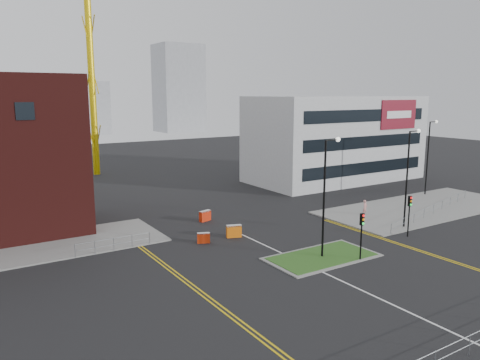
% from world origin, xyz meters
% --- Properties ---
extents(ground, '(200.00, 200.00, 0.00)m').
position_xyz_m(ground, '(0.00, 0.00, 0.00)').
color(ground, black).
rests_on(ground, ground).
extents(pavement_right, '(24.00, 10.00, 0.12)m').
position_xyz_m(pavement_right, '(22.00, 14.00, 0.06)').
color(pavement_right, slate).
rests_on(pavement_right, ground).
extents(island_kerb, '(8.60, 4.60, 0.08)m').
position_xyz_m(island_kerb, '(2.00, 8.00, 0.04)').
color(island_kerb, slate).
rests_on(island_kerb, ground).
extents(grass_island, '(8.00, 4.00, 0.12)m').
position_xyz_m(grass_island, '(2.00, 8.00, 0.06)').
color(grass_island, '#244E1A').
rests_on(grass_island, ground).
extents(office_block, '(25.00, 12.20, 12.00)m').
position_xyz_m(office_block, '(26.01, 31.97, 6.00)').
color(office_block, '#B2B4B7').
rests_on(office_block, ground).
extents(tower_crane, '(48.98, 22.11, 36.18)m').
position_xyz_m(tower_crane, '(3.46, 52.62, 25.05)').
color(tower_crane, '#E1BC0D').
rests_on(tower_crane, ground).
extents(streetlamp_island, '(1.46, 0.36, 9.18)m').
position_xyz_m(streetlamp_island, '(2.22, 8.00, 5.41)').
color(streetlamp_island, black).
rests_on(streetlamp_island, ground).
extents(streetlamp_right_near, '(1.46, 0.36, 9.18)m').
position_xyz_m(streetlamp_right_near, '(14.22, 10.00, 5.41)').
color(streetlamp_right_near, black).
rests_on(streetlamp_right_near, ground).
extents(streetlamp_right_far, '(1.46, 0.36, 9.18)m').
position_xyz_m(streetlamp_right_far, '(28.22, 18.00, 5.41)').
color(streetlamp_right_far, black).
rests_on(streetlamp_right_far, ground).
extents(traffic_light_island, '(0.28, 0.33, 3.65)m').
position_xyz_m(traffic_light_island, '(4.00, 5.98, 2.57)').
color(traffic_light_island, black).
rests_on(traffic_light_island, ground).
extents(traffic_light_right, '(0.28, 0.33, 3.65)m').
position_xyz_m(traffic_light_right, '(12.00, 7.98, 2.57)').
color(traffic_light_right, black).
rests_on(traffic_light_right, ground).
extents(railing_left, '(6.05, 0.05, 1.10)m').
position_xyz_m(railing_left, '(-11.00, 18.00, 0.74)').
color(railing_left, gray).
rests_on(railing_left, ground).
extents(railing_right, '(19.05, 5.05, 1.10)m').
position_xyz_m(railing_right, '(20.50, 11.50, 0.78)').
color(railing_right, gray).
rests_on(railing_right, ground).
extents(centre_line, '(0.15, 30.00, 0.01)m').
position_xyz_m(centre_line, '(0.00, 2.00, 0.01)').
color(centre_line, silver).
rests_on(centre_line, ground).
extents(yellow_left_a, '(0.12, 24.00, 0.01)m').
position_xyz_m(yellow_left_a, '(-9.00, 10.00, 0.01)').
color(yellow_left_a, gold).
rests_on(yellow_left_a, ground).
extents(yellow_left_b, '(0.12, 24.00, 0.01)m').
position_xyz_m(yellow_left_b, '(-8.70, 10.00, 0.01)').
color(yellow_left_b, gold).
rests_on(yellow_left_b, ground).
extents(yellow_right_a, '(0.12, 20.00, 0.01)m').
position_xyz_m(yellow_right_a, '(9.50, 6.00, 0.01)').
color(yellow_right_a, gold).
rests_on(yellow_right_a, ground).
extents(yellow_right_b, '(0.12, 20.00, 0.01)m').
position_xyz_m(yellow_right_b, '(9.80, 6.00, 0.01)').
color(yellow_right_b, gold).
rests_on(yellow_right_b, ground).
extents(skyline_b, '(24.00, 12.00, 16.00)m').
position_xyz_m(skyline_b, '(10.00, 130.00, 8.00)').
color(skyline_b, gray).
rests_on(skyline_b, ground).
extents(skyline_c, '(14.00, 12.00, 28.00)m').
position_xyz_m(skyline_c, '(45.00, 125.00, 14.00)').
color(skyline_c, gray).
rests_on(skyline_c, ground).
extents(pedestrian, '(0.67, 0.51, 1.63)m').
position_xyz_m(pedestrian, '(14.28, 15.10, 0.81)').
color(pedestrian, tan).
rests_on(pedestrian, ground).
extents(barrier_left, '(1.38, 0.83, 1.10)m').
position_xyz_m(barrier_left, '(-1.00, 16.00, 0.60)').
color(barrier_left, orange).
rests_on(barrier_left, ground).
extents(barrier_mid, '(1.11, 0.73, 0.89)m').
position_xyz_m(barrier_mid, '(-4.00, 16.00, 0.48)').
color(barrier_mid, red).
rests_on(barrier_mid, ground).
extents(barrier_right, '(1.31, 0.73, 1.05)m').
position_xyz_m(barrier_right, '(-0.64, 22.01, 0.57)').
color(barrier_right, red).
rests_on(barrier_right, ground).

